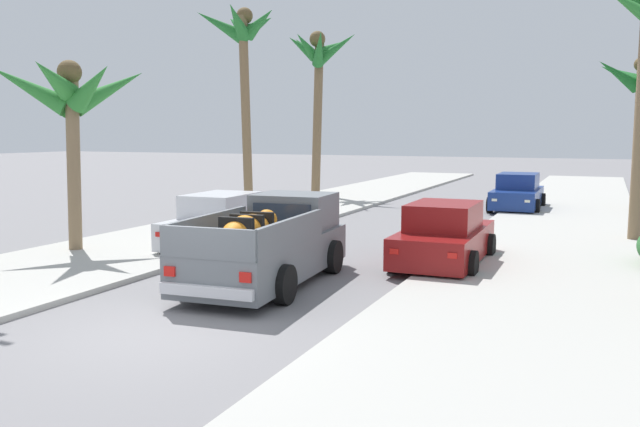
% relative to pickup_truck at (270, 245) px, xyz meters
% --- Properties ---
extents(ground_plane, '(160.00, 160.00, 0.00)m').
position_rel_pickup_truck_xyz_m(ground_plane, '(0.02, -3.84, -0.81)').
color(ground_plane, slate).
extents(sidewalk_left, '(4.88, 60.00, 0.12)m').
position_rel_pickup_truck_xyz_m(sidewalk_left, '(-5.15, 8.16, -0.75)').
color(sidewalk_left, '#B2AFA8').
rests_on(sidewalk_left, ground).
extents(sidewalk_right, '(4.88, 60.00, 0.12)m').
position_rel_pickup_truck_xyz_m(sidewalk_right, '(5.20, 8.16, -0.75)').
color(sidewalk_right, '#B2AFA8').
rests_on(sidewalk_right, ground).
extents(curb_left, '(0.16, 60.00, 0.10)m').
position_rel_pickup_truck_xyz_m(curb_left, '(-4.11, 8.16, -0.76)').
color(curb_left, silver).
rests_on(curb_left, ground).
extents(curb_right, '(0.16, 60.00, 0.10)m').
position_rel_pickup_truck_xyz_m(curb_right, '(4.16, 8.16, -0.76)').
color(curb_right, silver).
rests_on(curb_right, ground).
extents(pickup_truck, '(2.48, 5.33, 1.80)m').
position_rel_pickup_truck_xyz_m(pickup_truck, '(0.00, 0.00, 0.00)').
color(pickup_truck, slate).
rests_on(pickup_truck, ground).
extents(car_left_near, '(2.06, 4.27, 1.54)m').
position_rel_pickup_truck_xyz_m(car_left_near, '(3.00, 3.34, -0.10)').
color(car_left_near, maroon).
rests_on(car_left_near, ground).
extents(car_right_near, '(2.05, 4.27, 1.54)m').
position_rel_pickup_truck_xyz_m(car_right_near, '(3.19, 15.89, -0.10)').
color(car_right_near, navy).
rests_on(car_right_near, ground).
extents(car_left_mid, '(2.10, 4.29, 1.54)m').
position_rel_pickup_truck_xyz_m(car_left_mid, '(-3.21, 3.27, -0.10)').
color(car_left_mid, silver).
rests_on(car_left_mid, ground).
extents(palm_tree_left_fore, '(3.35, 3.51, 8.03)m').
position_rel_pickup_truck_xyz_m(palm_tree_left_fore, '(-6.56, 10.28, 5.70)').
color(palm_tree_left_fore, brown).
rests_on(palm_tree_left_fore, ground).
extents(palm_tree_left_mid, '(3.40, 3.83, 5.13)m').
position_rel_pickup_truck_xyz_m(palm_tree_left_mid, '(-6.46, 1.10, 3.31)').
color(palm_tree_left_mid, '#846B4C').
rests_on(palm_tree_left_mid, ground).
extents(palm_tree_left_back, '(3.69, 3.62, 6.30)m').
position_rel_pickup_truck_xyz_m(palm_tree_left_back, '(7.53, 17.58, 4.35)').
color(palm_tree_left_back, brown).
rests_on(palm_tree_left_back, ground).
extents(palm_tree_right_back, '(3.74, 3.79, 8.16)m').
position_rel_pickup_truck_xyz_m(palm_tree_right_back, '(-6.67, 17.87, 5.71)').
color(palm_tree_right_back, brown).
rests_on(palm_tree_right_back, ground).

